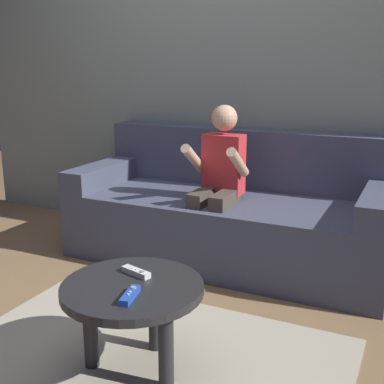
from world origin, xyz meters
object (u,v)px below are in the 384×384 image
object	(u,v)px
person_seated_on_couch	(218,178)
coffee_table	(134,299)
game_remote_white_near_edge	(136,272)
game_remote_blue_center	(130,295)
couch	(229,216)

from	to	relation	value
person_seated_on_couch	coffee_table	distance (m)	1.16
game_remote_white_near_edge	game_remote_blue_center	xyz separation A→B (m)	(0.09, -0.19, 0.00)
couch	coffee_table	xyz separation A→B (m)	(0.10, -1.31, 0.04)
person_seated_on_couch	coffee_table	world-z (taller)	person_seated_on_couch
game_remote_white_near_edge	person_seated_on_couch	bearing A→B (deg)	94.13
game_remote_white_near_edge	couch	bearing A→B (deg)	93.09
couch	person_seated_on_couch	xyz separation A→B (m)	(-0.01, -0.18, 0.28)
game_remote_white_near_edge	game_remote_blue_center	distance (m)	0.21
game_remote_white_near_edge	game_remote_blue_center	bearing A→B (deg)	-64.45
couch	game_remote_white_near_edge	size ratio (longest dim) A/B	13.66
couch	coffee_table	world-z (taller)	couch
couch	person_seated_on_couch	distance (m)	0.33
couch	game_remote_white_near_edge	distance (m)	1.24
coffee_table	game_remote_white_near_edge	distance (m)	0.11
coffee_table	game_remote_white_near_edge	size ratio (longest dim) A/B	3.91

